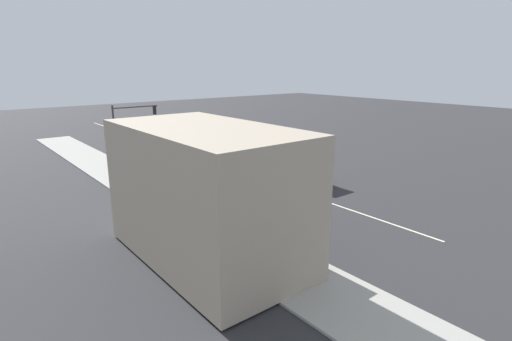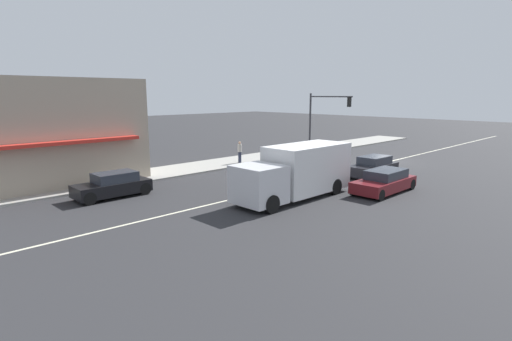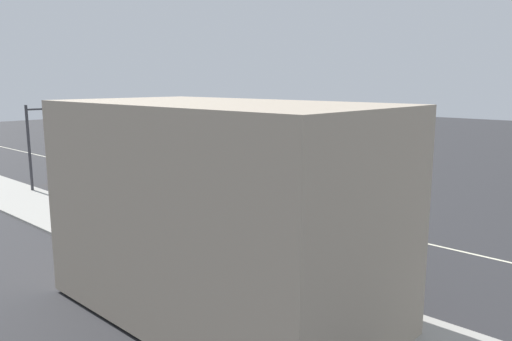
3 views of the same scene
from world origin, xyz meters
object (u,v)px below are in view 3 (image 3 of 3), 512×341
at_px(traffic_signal_main, 49,132).
at_px(suv_black, 306,240).
at_px(pedestrian, 91,198).
at_px(sedan_dark, 197,172).
at_px(sedan_maroon, 260,174).
at_px(warning_aframe_sign, 52,180).
at_px(delivery_truck, 284,176).

bearing_deg(traffic_signal_main, suv_black, 93.10).
distance_m(traffic_signal_main, suv_black, 21.05).
height_order(pedestrian, sedan_dark, pedestrian).
distance_m(sedan_maroon, sedan_dark, 4.61).
xyz_separation_m(warning_aframe_sign, sedan_dark, (-8.02, 6.12, 0.25)).
height_order(delivery_truck, sedan_maroon, delivery_truck).
relative_size(pedestrian, suv_black, 0.43).
distance_m(delivery_truck, sedan_dark, 8.26).
bearing_deg(suv_black, warning_aframe_sign, -87.82).
xyz_separation_m(delivery_truck, sedan_dark, (0.00, -8.23, -0.79)).
xyz_separation_m(pedestrian, delivery_truck, (-10.20, 4.98, 0.42)).
height_order(sedan_maroon, suv_black, suv_black).
relative_size(traffic_signal_main, delivery_truck, 0.75).
bearing_deg(warning_aframe_sign, suv_black, 92.18).
xyz_separation_m(warning_aframe_sign, suv_black, (-0.82, 21.56, 0.24)).
bearing_deg(warning_aframe_sign, delivery_truck, 119.21).
bearing_deg(traffic_signal_main, warning_aframe_sign, -111.27).
relative_size(delivery_truck, suv_black, 1.85).
height_order(traffic_signal_main, suv_black, traffic_signal_main).
relative_size(warning_aframe_sign, suv_black, 0.21).
bearing_deg(sedan_dark, warning_aframe_sign, -37.34).
height_order(pedestrian, warning_aframe_sign, pedestrian).
bearing_deg(delivery_truck, sedan_dark, -90.00).
relative_size(traffic_signal_main, sedan_dark, 1.34).
bearing_deg(delivery_truck, pedestrian, -26.02).
xyz_separation_m(traffic_signal_main, suv_black, (-1.12, 20.77, -3.24)).
height_order(warning_aframe_sign, suv_black, suv_black).
relative_size(delivery_truck, sedan_maroon, 1.64).
distance_m(pedestrian, delivery_truck, 11.36).
xyz_separation_m(traffic_signal_main, pedestrian, (1.88, 8.58, -2.86)).
relative_size(warning_aframe_sign, sedan_dark, 0.20).
distance_m(warning_aframe_sign, suv_black, 21.57).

